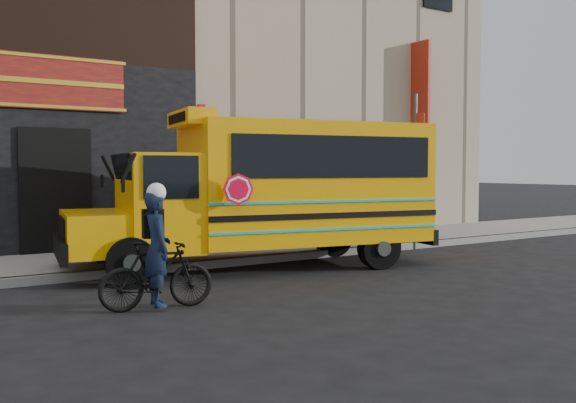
# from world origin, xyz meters

# --- Properties ---
(ground) EXTENTS (120.00, 120.00, 0.00)m
(ground) POSITION_xyz_m (0.00, 0.00, 0.00)
(ground) COLOR black
(ground) RESTS_ON ground
(curb) EXTENTS (40.00, 0.20, 0.15)m
(curb) POSITION_xyz_m (0.00, 2.60, 0.07)
(curb) COLOR gray
(curb) RESTS_ON ground
(sidewalk) EXTENTS (40.00, 3.00, 0.15)m
(sidewalk) POSITION_xyz_m (0.00, 4.10, 0.07)
(sidewalk) COLOR slate
(sidewalk) RESTS_ON ground
(building) EXTENTS (20.00, 10.70, 12.00)m
(building) POSITION_xyz_m (-0.04, 10.45, 6.13)
(building) COLOR tan
(building) RESTS_ON sidewalk
(school_bus) EXTENTS (7.17, 3.34, 2.92)m
(school_bus) POSITION_xyz_m (-0.03, 1.98, 1.51)
(school_bus) COLOR black
(school_bus) RESTS_ON ground
(sign_pole) EXTENTS (0.09, 0.31, 3.61)m
(sign_pole) POSITION_xyz_m (4.21, 2.50, 1.97)
(sign_pole) COLOR #3B423D
(sign_pole) RESTS_ON ground
(bicycle) EXTENTS (1.59, 0.64, 0.93)m
(bicycle) POSITION_xyz_m (-3.26, -0.23, 0.46)
(bicycle) COLOR black
(bicycle) RESTS_ON ground
(cyclist) EXTENTS (0.44, 0.60, 1.54)m
(cyclist) POSITION_xyz_m (-3.25, -0.24, 0.77)
(cyclist) COLOR black
(cyclist) RESTS_ON ground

